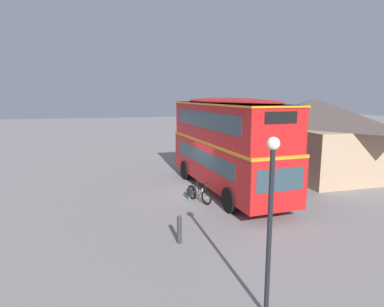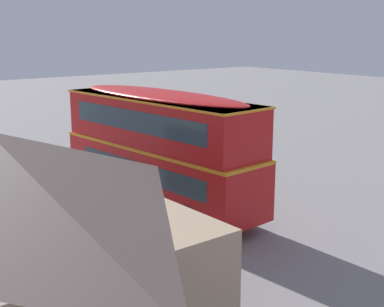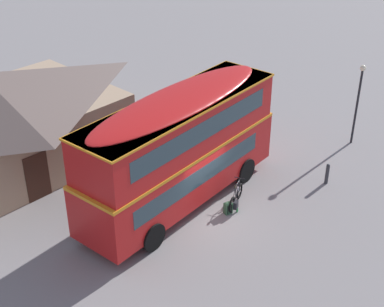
{
  "view_description": "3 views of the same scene",
  "coord_description": "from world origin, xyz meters",
  "px_view_note": "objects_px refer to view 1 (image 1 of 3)",
  "views": [
    {
      "loc": [
        15.44,
        -4.51,
        4.9
      ],
      "look_at": [
        0.95,
        -0.82,
        2.25
      ],
      "focal_mm": 30.74,
      "sensor_mm": 36.0,
      "label": 1
    },
    {
      "loc": [
        -17.26,
        12.83,
        7.09
      ],
      "look_at": [
        0.0,
        -0.48,
        2.01
      ],
      "focal_mm": 49.9,
      "sensor_mm": 36.0,
      "label": 2
    },
    {
      "loc": [
        -13.56,
        -12.39,
        13.25
      ],
      "look_at": [
        0.29,
        1.0,
        2.21
      ],
      "focal_mm": 51.95,
      "sensor_mm": 36.0,
      "label": 3
    }
  ],
  "objects_px": {
    "touring_bicycle": "(198,194)",
    "water_bottle_green_metal": "(189,198)",
    "street_lamp": "(271,207)",
    "kerb_bollard": "(179,229)",
    "double_decker_bus": "(226,141)",
    "backpack_on_ground": "(192,192)"
  },
  "relations": [
    {
      "from": "backpack_on_ground",
      "to": "kerb_bollard",
      "type": "bearing_deg",
      "value": -19.17
    },
    {
      "from": "touring_bicycle",
      "to": "kerb_bollard",
      "type": "distance_m",
      "value": 4.44
    },
    {
      "from": "street_lamp",
      "to": "touring_bicycle",
      "type": "bearing_deg",
      "value": 175.59
    },
    {
      "from": "water_bottle_green_metal",
      "to": "kerb_bollard",
      "type": "height_order",
      "value": "kerb_bollard"
    },
    {
      "from": "water_bottle_green_metal",
      "to": "kerb_bollard",
      "type": "relative_size",
      "value": 0.22
    },
    {
      "from": "backpack_on_ground",
      "to": "street_lamp",
      "type": "relative_size",
      "value": 0.13
    },
    {
      "from": "double_decker_bus",
      "to": "backpack_on_ground",
      "type": "xyz_separation_m",
      "value": [
        0.73,
        -1.97,
        -2.37
      ]
    },
    {
      "from": "double_decker_bus",
      "to": "kerb_bollard",
      "type": "height_order",
      "value": "double_decker_bus"
    },
    {
      "from": "touring_bicycle",
      "to": "water_bottle_green_metal",
      "type": "relative_size",
      "value": 7.72
    },
    {
      "from": "touring_bicycle",
      "to": "double_decker_bus",
      "type": "bearing_deg",
      "value": 126.16
    },
    {
      "from": "kerb_bollard",
      "to": "double_decker_bus",
      "type": "bearing_deg",
      "value": 146.39
    },
    {
      "from": "backpack_on_ground",
      "to": "street_lamp",
      "type": "height_order",
      "value": "street_lamp"
    },
    {
      "from": "touring_bicycle",
      "to": "kerb_bollard",
      "type": "relative_size",
      "value": 1.69
    },
    {
      "from": "double_decker_bus",
      "to": "backpack_on_ground",
      "type": "relative_size",
      "value": 18.42
    },
    {
      "from": "double_decker_bus",
      "to": "water_bottle_green_metal",
      "type": "height_order",
      "value": "double_decker_bus"
    },
    {
      "from": "touring_bicycle",
      "to": "street_lamp",
      "type": "bearing_deg",
      "value": -4.41
    },
    {
      "from": "double_decker_bus",
      "to": "water_bottle_green_metal",
      "type": "relative_size",
      "value": 46.4
    },
    {
      "from": "backpack_on_ground",
      "to": "kerb_bollard",
      "type": "distance_m",
      "value": 4.98
    },
    {
      "from": "touring_bicycle",
      "to": "water_bottle_green_metal",
      "type": "distance_m",
      "value": 0.53
    },
    {
      "from": "touring_bicycle",
      "to": "water_bottle_green_metal",
      "type": "bearing_deg",
      "value": -131.74
    },
    {
      "from": "street_lamp",
      "to": "water_bottle_green_metal",
      "type": "bearing_deg",
      "value": 178.03
    },
    {
      "from": "water_bottle_green_metal",
      "to": "touring_bicycle",
      "type": "bearing_deg",
      "value": 48.26
    }
  ]
}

